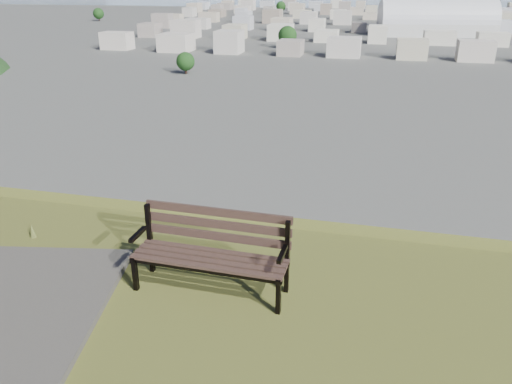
# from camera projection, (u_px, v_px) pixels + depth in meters

# --- Properties ---
(park_bench) EXTENTS (1.61, 0.55, 0.84)m
(park_bench) POSITION_uv_depth(u_px,v_px,m) (212.00, 247.00, 5.13)
(park_bench) COLOR #453028
(park_bench) RESTS_ON hilltop_mesa
(arena) EXTENTS (61.45, 32.80, 24.71)m
(arena) POSITION_uv_depth(u_px,v_px,m) (435.00, 24.00, 265.16)
(arena) COLOR silver
(arena) RESTS_ON ground
(city_blocks) EXTENTS (395.00, 361.00, 7.00)m
(city_blocks) POSITION_uv_depth(u_px,v_px,m) (385.00, 15.00, 363.49)
(city_blocks) COLOR beige
(city_blocks) RESTS_ON ground
(city_trees) EXTENTS (406.52, 387.20, 9.98)m
(city_trees) POSITION_uv_depth(u_px,v_px,m) (339.00, 20.00, 301.36)
(city_trees) COLOR black
(city_trees) RESTS_ON ground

